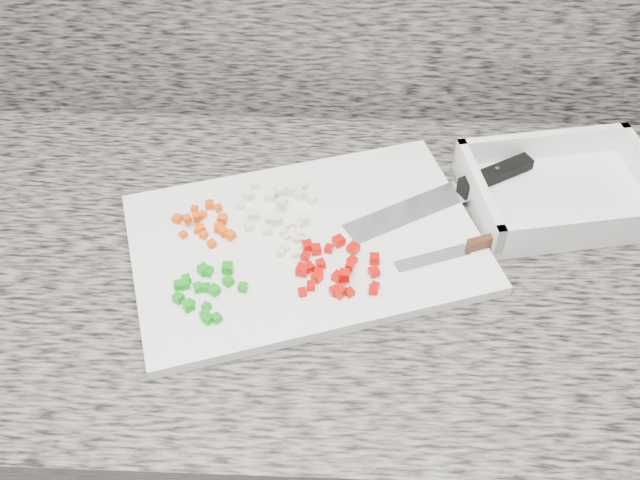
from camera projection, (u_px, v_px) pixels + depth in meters
The scene contains 11 objects.
cabinet at pixel (308, 423), 1.30m from camera, with size 3.92×0.62×0.86m, color silver.
countertop at pixel (304, 259), 0.97m from camera, with size 3.96×0.64×0.04m, color #68625C.
cutting_board at pixel (306, 243), 0.96m from camera, with size 0.46×0.30×0.02m, color white.
carrot_pile at pixel (208, 223), 0.96m from camera, with size 0.09×0.09×0.02m.
onion_pile at pixel (281, 203), 0.99m from camera, with size 0.11×0.11×0.02m.
green_pepper_pile at pixel (205, 290), 0.88m from camera, with size 0.09×0.09×0.01m.
red_pepper_pile at pixel (334, 268), 0.91m from camera, with size 0.11×0.10×0.02m.
garlic_pile at pixel (291, 240), 0.94m from camera, with size 0.04×0.06×0.01m.
chef_knife at pixel (466, 186), 1.01m from camera, with size 0.28×0.18×0.02m.
paring_knife at pixel (485, 242), 0.94m from camera, with size 0.20×0.09×0.02m.
tray at pixel (562, 192), 1.01m from camera, with size 0.29×0.24×0.05m.
Camera 1 is at (0.05, 0.79, 1.61)m, focal length 40.00 mm.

